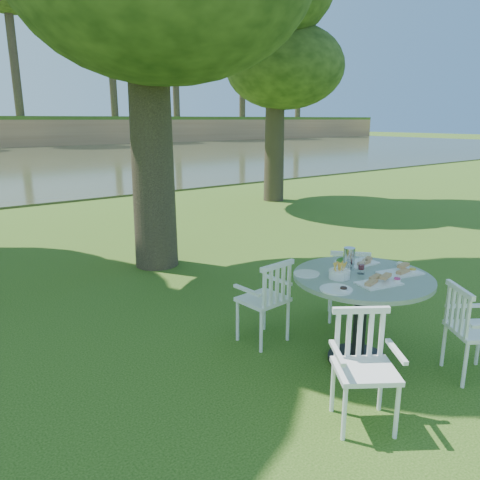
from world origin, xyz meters
The scene contains 7 objects.
ground centered at (0.00, 0.00, 0.00)m, with size 140.00×140.00×0.00m, color #22440E.
table centered at (0.09, -1.55, 0.67)m, with size 1.27×1.27×0.86m.
chair_ne centered at (0.70, -0.89, 0.50)m, with size 0.59×0.59×0.85m.
chair_nw centered at (-0.36, -0.76, 0.52)m, with size 0.48×0.45×0.88m.
chair_sw centered at (-0.61, -2.13, 0.51)m, with size 0.59×0.59×0.87m.
chair_se centered at (0.61, -2.30, 0.50)m, with size 0.57×0.58×0.85m.
tableware centered at (0.05, -1.47, 0.90)m, with size 1.17×0.84×0.22m.
Camera 1 is at (-3.27, -4.11, 2.25)m, focal length 35.00 mm.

